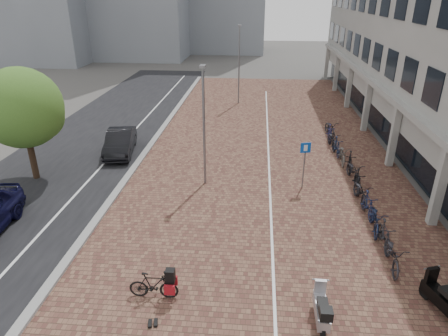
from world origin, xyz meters
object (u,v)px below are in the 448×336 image
hero_bike (153,285)px  scooter_front (322,308)px  car_dark (120,142)px  parking_sign (305,158)px  scooter_mid (444,297)px

hero_bike → scooter_front: hero_bike is taller
car_dark → hero_bike: car_dark is taller
hero_bike → parking_sign: size_ratio=0.66×
car_dark → parking_sign: bearing=-29.8°
hero_bike → scooter_front: (5.07, -0.58, 0.06)m
car_dark → scooter_mid: 18.01m
car_dark → parking_sign: 11.02m
scooter_mid → parking_sign: size_ratio=0.76×
car_dark → scooter_front: (10.07, -12.35, -0.14)m
car_dark → parking_sign: (10.34, -3.70, 0.89)m
scooter_front → parking_sign: 8.72m
car_dark → scooter_front: size_ratio=2.62×
hero_bike → scooter_front: bearing=-97.4°
scooter_front → car_dark: bearing=129.9°
hero_bike → parking_sign: (5.34, 8.08, 1.09)m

